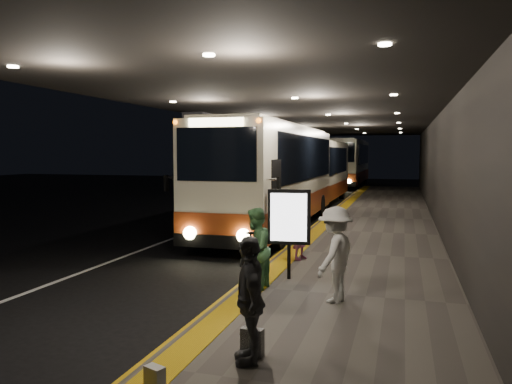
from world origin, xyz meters
The scene contains 19 objects.
ground centered at (0.00, 0.00, 0.00)m, with size 90.00×90.00×0.00m, color black.
lane_line_white centered at (-1.80, 5.00, 0.01)m, with size 0.12×50.00×0.01m, color silver.
kerb_stripe_yellow centered at (2.35, 5.00, 0.01)m, with size 0.18×50.00×0.01m, color gold.
sidewalk centered at (4.75, 5.00, 0.07)m, with size 4.50×50.00×0.15m, color #514C44.
tactile_strip centered at (2.85, 5.00, 0.16)m, with size 0.50×50.00×0.01m, color gold.
terminal_wall centered at (7.00, 5.00, 3.00)m, with size 0.10×50.00×6.00m, color black.
support_columns centered at (-1.50, 4.00, 2.20)m, with size 0.80×24.80×4.40m.
canopy centered at (2.50, 5.00, 4.60)m, with size 9.00×50.00×0.40m, color black.
coach_main centered at (0.99, 5.62, 1.86)m, with size 2.62×12.50×3.88m.
coach_second centered at (0.95, 15.43, 1.69)m, with size 2.43×11.24×3.53m.
coach_third centered at (1.04, 31.59, 1.90)m, with size 2.70×12.63×3.97m.
passenger_boarding centered at (3.21, -0.16, 0.96)m, with size 0.59×0.39×1.63m, color #C85D99.
passenger_waiting_green centered at (2.91, -3.32, 0.99)m, with size 0.82×0.51×1.68m, color #467E49.
passenger_waiting_white centered at (4.58, -3.67, 1.05)m, with size 1.16×0.54×1.80m, color silver.
passenger_waiting_grey centered at (3.85, -6.73, 1.01)m, with size 1.00×0.51×1.71m, color #494B4E.
bag_polka centered at (3.82, -6.51, 0.34)m, with size 0.31×0.13×0.38m, color black.
bag_plain centered at (3.03, -7.84, 0.30)m, with size 0.24×0.14×0.30m, color beige.
info_sign centered at (3.37, -2.26, 1.50)m, with size 0.95×0.23×2.00m.
stanchion_post centered at (2.75, -3.13, 0.72)m, with size 0.05×0.05×1.14m, color black.
Camera 1 is at (5.78, -12.93, 2.95)m, focal length 35.00 mm.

